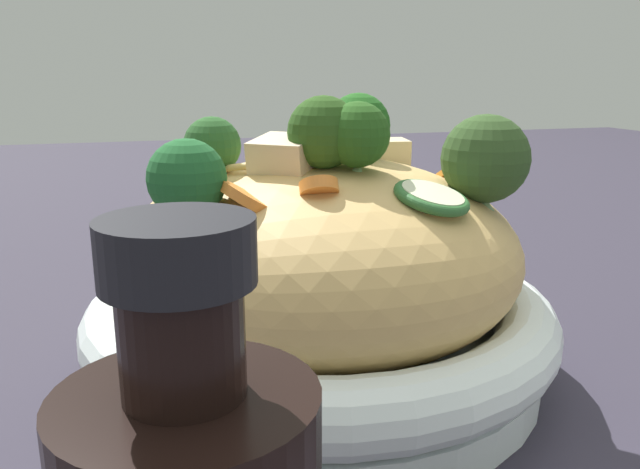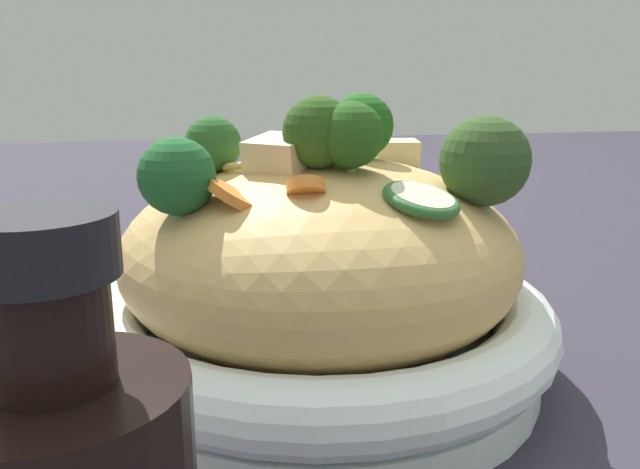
# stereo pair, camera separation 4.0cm
# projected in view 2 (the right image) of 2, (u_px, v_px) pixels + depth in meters

# --- Properties ---
(ground_plane) EXTENTS (3.00, 3.00, 0.00)m
(ground_plane) POSITION_uv_depth(u_px,v_px,m) (320.00, 370.00, 0.42)
(ground_plane) COLOR #2D2936
(serving_bowl) EXTENTS (0.30, 0.30, 0.06)m
(serving_bowl) POSITION_uv_depth(u_px,v_px,m) (320.00, 327.00, 0.42)
(serving_bowl) COLOR white
(serving_bowl) RESTS_ON ground_plane
(noodle_heap) EXTENTS (0.25, 0.25, 0.12)m
(noodle_heap) POSITION_uv_depth(u_px,v_px,m) (320.00, 253.00, 0.40)
(noodle_heap) COLOR tan
(noodle_heap) RESTS_ON serving_bowl
(broccoli_florets) EXTENTS (0.11, 0.23, 0.07)m
(broccoli_florets) POSITION_uv_depth(u_px,v_px,m) (350.00, 150.00, 0.36)
(broccoli_florets) COLOR #93AD6D
(broccoli_florets) RESTS_ON serving_bowl
(carrot_coins) EXTENTS (0.15, 0.19, 0.03)m
(carrot_coins) POSITION_uv_depth(u_px,v_px,m) (302.00, 178.00, 0.38)
(carrot_coins) COLOR orange
(carrot_coins) RESTS_ON serving_bowl
(zucchini_slices) EXTENTS (0.19, 0.06, 0.04)m
(zucchini_slices) POSITION_uv_depth(u_px,v_px,m) (374.00, 176.00, 0.39)
(zucchini_slices) COLOR beige
(zucchini_slices) RESTS_ON serving_bowl
(chicken_chunks) EXTENTS (0.11, 0.13, 0.04)m
(chicken_chunks) POSITION_uv_depth(u_px,v_px,m) (343.00, 159.00, 0.41)
(chicken_chunks) COLOR beige
(chicken_chunks) RESTS_ON serving_bowl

